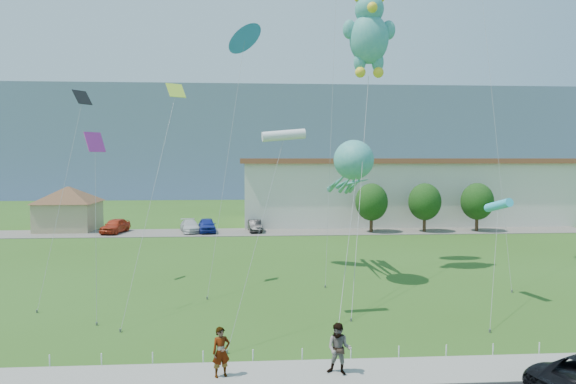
{
  "coord_description": "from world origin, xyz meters",
  "views": [
    {
      "loc": [
        -2.93,
        -21.59,
        8.22
      ],
      "look_at": [
        -0.96,
        8.0,
        6.26
      ],
      "focal_mm": 32.0,
      "sensor_mm": 36.0,
      "label": 1
    }
  ],
  "objects_px": {
    "pedestrian_right": "(339,349)",
    "parked_car_white": "(190,226)",
    "warehouse": "(474,189)",
    "teddy_bear_kite": "(369,33)",
    "pavilion": "(68,204)",
    "parked_car_black": "(255,226)",
    "pedestrian_left": "(221,352)",
    "octopus_kite": "(350,170)",
    "parked_car_blue": "(207,225)",
    "parked_car_red": "(115,226)"
  },
  "relations": [
    {
      "from": "octopus_kite",
      "to": "parked_car_blue",
      "type": "bearing_deg",
      "value": 117.27
    },
    {
      "from": "pedestrian_right",
      "to": "parked_car_red",
      "type": "bearing_deg",
      "value": 137.5
    },
    {
      "from": "parked_car_white",
      "to": "parked_car_blue",
      "type": "height_order",
      "value": "parked_car_blue"
    },
    {
      "from": "parked_car_white",
      "to": "octopus_kite",
      "type": "height_order",
      "value": "octopus_kite"
    },
    {
      "from": "octopus_kite",
      "to": "pedestrian_left",
      "type": "bearing_deg",
      "value": -116.64
    },
    {
      "from": "pedestrian_right",
      "to": "octopus_kite",
      "type": "relative_size",
      "value": 0.13
    },
    {
      "from": "pedestrian_left",
      "to": "parked_car_red",
      "type": "bearing_deg",
      "value": 90.46
    },
    {
      "from": "parked_car_black",
      "to": "teddy_bear_kite",
      "type": "xyz_separation_m",
      "value": [
        8.02,
        -20.68,
        16.32
      ]
    },
    {
      "from": "pedestrian_left",
      "to": "teddy_bear_kite",
      "type": "relative_size",
      "value": 0.09
    },
    {
      "from": "pavilion",
      "to": "octopus_kite",
      "type": "height_order",
      "value": "octopus_kite"
    },
    {
      "from": "warehouse",
      "to": "pedestrian_right",
      "type": "height_order",
      "value": "warehouse"
    },
    {
      "from": "parked_car_blue",
      "to": "parked_car_black",
      "type": "xyz_separation_m",
      "value": [
        5.29,
        0.05,
        -0.12
      ]
    },
    {
      "from": "pavilion",
      "to": "parked_car_red",
      "type": "relative_size",
      "value": 1.99
    },
    {
      "from": "pedestrian_left",
      "to": "octopus_kite",
      "type": "distance_m",
      "value": 18.37
    },
    {
      "from": "pedestrian_right",
      "to": "parked_car_blue",
      "type": "bearing_deg",
      "value": 124.22
    },
    {
      "from": "pavilion",
      "to": "parked_car_blue",
      "type": "height_order",
      "value": "pavilion"
    },
    {
      "from": "pedestrian_left",
      "to": "octopus_kite",
      "type": "relative_size",
      "value": 0.12
    },
    {
      "from": "warehouse",
      "to": "parked_car_white",
      "type": "relative_size",
      "value": 13.32
    },
    {
      "from": "parked_car_white",
      "to": "parked_car_black",
      "type": "relative_size",
      "value": 1.17
    },
    {
      "from": "warehouse",
      "to": "teddy_bear_kite",
      "type": "height_order",
      "value": "teddy_bear_kite"
    },
    {
      "from": "warehouse",
      "to": "parked_car_white",
      "type": "height_order",
      "value": "warehouse"
    },
    {
      "from": "pedestrian_left",
      "to": "parked_car_black",
      "type": "bearing_deg",
      "value": 68.37
    },
    {
      "from": "pavilion",
      "to": "octopus_kite",
      "type": "xyz_separation_m",
      "value": [
        27.54,
        -25.46,
        4.42
      ]
    },
    {
      "from": "parked_car_blue",
      "to": "pedestrian_left",
      "type": "bearing_deg",
      "value": -92.03
    },
    {
      "from": "parked_car_white",
      "to": "octopus_kite",
      "type": "distance_m",
      "value": 27.36
    },
    {
      "from": "pedestrian_right",
      "to": "parked_car_blue",
      "type": "xyz_separation_m",
      "value": [
        -8.37,
        38.11,
        -0.24
      ]
    },
    {
      "from": "pedestrian_right",
      "to": "parked_car_white",
      "type": "height_order",
      "value": "pedestrian_right"
    },
    {
      "from": "pavilion",
      "to": "pedestrian_left",
      "type": "bearing_deg",
      "value": -64.12
    },
    {
      "from": "pedestrian_left",
      "to": "parked_car_blue",
      "type": "distance_m",
      "value": 38.24
    },
    {
      "from": "pedestrian_left",
      "to": "parked_car_blue",
      "type": "height_order",
      "value": "pedestrian_left"
    },
    {
      "from": "pavilion",
      "to": "parked_car_white",
      "type": "height_order",
      "value": "pavilion"
    },
    {
      "from": "parked_car_white",
      "to": "parked_car_blue",
      "type": "relative_size",
      "value": 1.02
    },
    {
      "from": "octopus_kite",
      "to": "teddy_bear_kite",
      "type": "xyz_separation_m",
      "value": [
        1.64,
        2.01,
        9.58
      ]
    },
    {
      "from": "warehouse",
      "to": "parked_car_red",
      "type": "xyz_separation_m",
      "value": [
        -44.11,
        -8.74,
        -3.28
      ]
    },
    {
      "from": "warehouse",
      "to": "parked_car_red",
      "type": "bearing_deg",
      "value": -168.79
    },
    {
      "from": "pedestrian_left",
      "to": "parked_car_red",
      "type": "relative_size",
      "value": 0.4
    },
    {
      "from": "pavilion",
      "to": "parked_car_white",
      "type": "distance_m",
      "value": 14.42
    },
    {
      "from": "pedestrian_left",
      "to": "teddy_bear_kite",
      "type": "height_order",
      "value": "teddy_bear_kite"
    },
    {
      "from": "octopus_kite",
      "to": "pedestrian_right",
      "type": "bearing_deg",
      "value": -102.07
    },
    {
      "from": "warehouse",
      "to": "teddy_bear_kite",
      "type": "distance_m",
      "value": 38.3
    },
    {
      "from": "parked_car_blue",
      "to": "teddy_bear_kite",
      "type": "bearing_deg",
      "value": -65.13
    },
    {
      "from": "pedestrian_left",
      "to": "teddy_bear_kite",
      "type": "distance_m",
      "value": 25.42
    },
    {
      "from": "warehouse",
      "to": "teddy_bear_kite",
      "type": "relative_size",
      "value": 3.08
    },
    {
      "from": "pedestrian_right",
      "to": "parked_car_red",
      "type": "xyz_separation_m",
      "value": [
        -18.35,
        38.18,
        -0.22
      ]
    },
    {
      "from": "warehouse",
      "to": "parked_car_black",
      "type": "xyz_separation_m",
      "value": [
        -28.84,
        -8.76,
        -3.42
      ]
    },
    {
      "from": "octopus_kite",
      "to": "warehouse",
      "type": "bearing_deg",
      "value": 54.48
    },
    {
      "from": "parked_car_white",
      "to": "teddy_bear_kite",
      "type": "relative_size",
      "value": 0.23
    },
    {
      "from": "pedestrian_right",
      "to": "parked_car_black",
      "type": "bearing_deg",
      "value": 116.44
    },
    {
      "from": "warehouse",
      "to": "pedestrian_right",
      "type": "distance_m",
      "value": 53.62
    },
    {
      "from": "pavilion",
      "to": "parked_car_red",
      "type": "distance_m",
      "value": 6.85
    }
  ]
}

